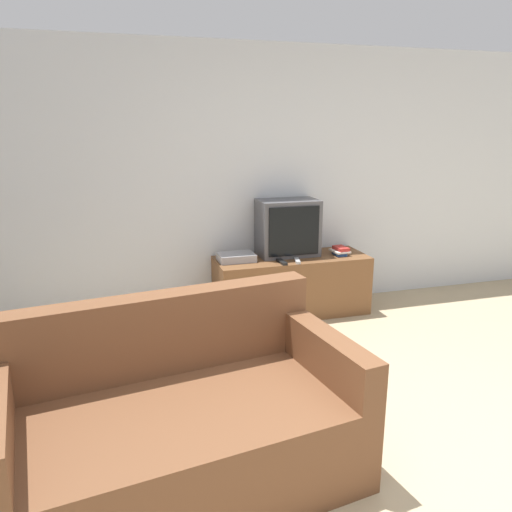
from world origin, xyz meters
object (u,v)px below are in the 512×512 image
tv_stand (291,285)px  remote_secondary (282,262)px  set_top_box (236,257)px  remote_on_stand (297,261)px  television (288,228)px  book_stack (340,251)px  couch (180,428)px

tv_stand → remote_secondary: bearing=-133.3°
tv_stand → set_top_box: set_top_box is taller
tv_stand → remote_on_stand: 0.35m
television → set_top_box: bearing=-172.7°
tv_stand → television: 0.58m
book_stack → television: bearing=163.8°
book_stack → remote_on_stand: size_ratio=1.17×
tv_stand → remote_secondary: size_ratio=8.25×
set_top_box → television: bearing=7.3°
tv_stand → set_top_box: size_ratio=4.38×
tv_stand → remote_secondary: remote_secondary is taller
book_stack → remote_secondary: 0.67m
book_stack → couch: bearing=-132.4°
book_stack → remote_on_stand: 0.52m
tv_stand → television: size_ratio=2.57×
tv_stand → remote_on_stand: bearing=-94.0°
couch → book_stack: (1.91, 2.09, 0.31)m
couch → book_stack: 2.85m
tv_stand → book_stack: (0.49, -0.05, 0.33)m
tv_stand → couch: couch is taller
remote_on_stand → remote_secondary: bearing=178.2°
tv_stand → remote_on_stand: size_ratio=8.79×
television → remote_secondary: bearing=-119.6°
book_stack → remote_secondary: size_ratio=1.10×
tv_stand → remote_secondary: (-0.17, -0.18, 0.30)m
set_top_box → remote_secondary: bearing=-27.2°
remote_on_stand → remote_secondary: size_ratio=0.94×
television → couch: 2.70m
remote_on_stand → remote_secondary: same height
remote_on_stand → set_top_box: 0.58m
remote_on_stand → book_stack: bearing=14.3°
television → remote_on_stand: bearing=-90.1°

